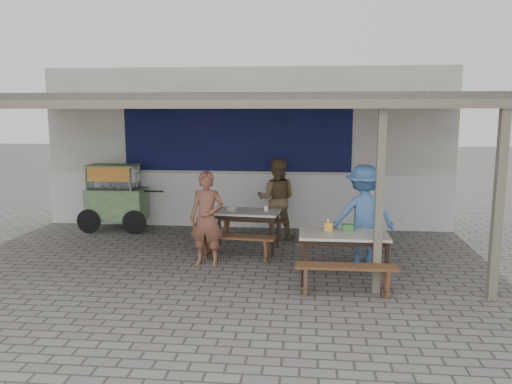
{
  "coord_description": "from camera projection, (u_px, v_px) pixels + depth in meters",
  "views": [
    {
      "loc": [
        1.33,
        -7.85,
        2.55
      ],
      "look_at": [
        0.45,
        0.9,
        1.13
      ],
      "focal_mm": 35.0,
      "sensor_mm": 36.0,
      "label": 1
    }
  ],
  "objects": [
    {
      "name": "table_right",
      "position": [
        343.0,
        239.0,
        7.46
      ],
      "size": [
        1.32,
        0.71,
        0.75
      ],
      "rotation": [
        0.0,
        0.0,
        0.0
      ],
      "color": "beige",
      "rests_on": "ground"
    },
    {
      "name": "back_wall",
      "position": [
        248.0,
        148.0,
        11.49
      ],
      "size": [
        9.0,
        1.28,
        3.5
      ],
      "color": "silver",
      "rests_on": "ground"
    },
    {
      "name": "bench_right_street",
      "position": [
        346.0,
        273.0,
        6.92
      ],
      "size": [
        1.42,
        0.29,
        0.45
      ],
      "rotation": [
        0.0,
        0.0,
        0.0
      ],
      "color": "brown",
      "rests_on": "ground"
    },
    {
      "name": "vendor_cart",
      "position": [
        116.0,
        195.0,
        10.74
      ],
      "size": [
        1.8,
        0.69,
        1.43
      ],
      "rotation": [
        0.0,
        0.0,
        -0.0
      ],
      "color": "#86A56E",
      "rests_on": "ground"
    },
    {
      "name": "tissue_box",
      "position": [
        328.0,
        226.0,
        7.65
      ],
      "size": [
        0.13,
        0.13,
        0.12
      ],
      "primitive_type": "cube",
      "rotation": [
        0.0,
        0.0,
        0.06
      ],
      "color": "gold",
      "rests_on": "table_right"
    },
    {
      "name": "bench_right_wall",
      "position": [
        340.0,
        249.0,
        8.12
      ],
      "size": [
        1.42,
        0.29,
        0.45
      ],
      "rotation": [
        0.0,
        0.0,
        0.0
      ],
      "color": "brown",
      "rests_on": "ground"
    },
    {
      "name": "bench_left_wall",
      "position": [
        253.0,
        225.0,
        9.88
      ],
      "size": [
        1.37,
        0.41,
        0.45
      ],
      "rotation": [
        0.0,
        0.0,
        -0.1
      ],
      "color": "brown",
      "rests_on": "ground"
    },
    {
      "name": "condiment_jar",
      "position": [
        266.0,
        208.0,
        9.14
      ],
      "size": [
        0.08,
        0.08,
        0.09
      ],
      "primitive_type": "cylinder",
      "color": "white",
      "rests_on": "table_left"
    },
    {
      "name": "ground",
      "position": [
        224.0,
        267.0,
        8.25
      ],
      "size": [
        60.0,
        60.0,
        0.0
      ],
      "primitive_type": "plane",
      "color": "slate",
      "rests_on": "ground"
    },
    {
      "name": "patron_street_side",
      "position": [
        207.0,
        219.0,
        8.27
      ],
      "size": [
        0.61,
        0.43,
        1.59
      ],
      "primitive_type": "imported",
      "rotation": [
        0.0,
        0.0,
        -0.08
      ],
      "color": "brown",
      "rests_on": "ground"
    },
    {
      "name": "bench_left_street",
      "position": [
        236.0,
        242.0,
        8.54
      ],
      "size": [
        1.37,
        0.41,
        0.45
      ],
      "rotation": [
        0.0,
        0.0,
        -0.1
      ],
      "color": "brown",
      "rests_on": "ground"
    },
    {
      "name": "table_left",
      "position": [
        245.0,
        215.0,
        9.16
      ],
      "size": [
        1.31,
        0.79,
        0.75
      ],
      "rotation": [
        0.0,
        0.0,
        -0.1
      ],
      "color": "beige",
      "rests_on": "ground"
    },
    {
      "name": "warung_roof",
      "position": [
        232.0,
        102.0,
        8.7
      ],
      "size": [
        9.0,
        4.21,
        2.81
      ],
      "color": "#5F5852",
      "rests_on": "ground"
    },
    {
      "name": "patron_right_table",
      "position": [
        363.0,
        215.0,
        8.33
      ],
      "size": [
        1.17,
        0.77,
        1.69
      ],
      "primitive_type": "imported",
      "rotation": [
        0.0,
        0.0,
        3.28
      ],
      "color": "#4D7FBE",
      "rests_on": "ground"
    },
    {
      "name": "donation_box",
      "position": [
        348.0,
        228.0,
        7.59
      ],
      "size": [
        0.17,
        0.12,
        0.11
      ],
      "primitive_type": "cube",
      "rotation": [
        0.0,
        0.0,
        0.08
      ],
      "color": "#397D37",
      "rests_on": "table_right"
    },
    {
      "name": "patron_wall_side",
      "position": [
        277.0,
        199.0,
        10.02
      ],
      "size": [
        0.82,
        0.65,
        1.63
      ],
      "primitive_type": "imported",
      "rotation": [
        0.0,
        0.0,
        3.1
      ],
      "color": "brown",
      "rests_on": "ground"
    },
    {
      "name": "condiment_bowl",
      "position": [
        231.0,
        209.0,
        9.16
      ],
      "size": [
        0.22,
        0.22,
        0.05
      ],
      "primitive_type": "imported",
      "rotation": [
        0.0,
        0.0,
        0.04
      ],
      "color": "white",
      "rests_on": "table_left"
    }
  ]
}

